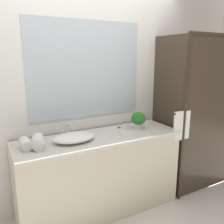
# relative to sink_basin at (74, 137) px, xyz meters

# --- Properties ---
(ground_plane) EXTENTS (8.00, 8.00, 0.00)m
(ground_plane) POSITION_rel_sink_basin_xyz_m (0.30, 0.02, -0.94)
(ground_plane) COLOR silver
(wall_back_with_mirror) EXTENTS (4.40, 0.06, 2.60)m
(wall_back_with_mirror) POSITION_rel_sink_basin_xyz_m (0.30, 0.36, 0.37)
(wall_back_with_mirror) COLOR silver
(wall_back_with_mirror) RESTS_ON ground_plane
(vanity_cabinet) EXTENTS (1.80, 0.58, 0.90)m
(vanity_cabinet) POSITION_rel_sink_basin_xyz_m (0.30, 0.03, -0.49)
(vanity_cabinet) COLOR beige
(vanity_cabinet) RESTS_ON ground_plane
(shower_enclosure) EXTENTS (1.20, 0.59, 2.00)m
(shower_enclosure) POSITION_rel_sink_basin_xyz_m (1.57, -0.17, 0.08)
(shower_enclosure) COLOR #2D2319
(shower_enclosure) RESTS_ON ground_plane
(sink_basin) EXTENTS (0.44, 0.30, 0.08)m
(sink_basin) POSITION_rel_sink_basin_xyz_m (0.00, 0.00, 0.00)
(sink_basin) COLOR white
(sink_basin) RESTS_ON vanity_cabinet
(faucet) EXTENTS (0.17, 0.14, 0.15)m
(faucet) POSITION_rel_sink_basin_xyz_m (0.00, 0.19, 0.01)
(faucet) COLOR silver
(faucet) RESTS_ON vanity_cabinet
(potted_plant) EXTENTS (0.17, 0.17, 0.20)m
(potted_plant) POSITION_rel_sink_basin_xyz_m (0.81, 0.04, 0.08)
(potted_plant) COLOR beige
(potted_plant) RESTS_ON vanity_cabinet
(amenity_bottle_body_wash) EXTENTS (0.03, 0.03, 0.09)m
(amenity_bottle_body_wash) POSITION_rel_sink_basin_xyz_m (0.49, -0.06, 0.01)
(amenity_bottle_body_wash) COLOR white
(amenity_bottle_body_wash) RESTS_ON vanity_cabinet
(amenity_bottle_conditioner) EXTENTS (0.03, 0.03, 0.09)m
(amenity_bottle_conditioner) POSITION_rel_sink_basin_xyz_m (0.66, 0.11, 0.00)
(amenity_bottle_conditioner) COLOR white
(amenity_bottle_conditioner) RESTS_ON vanity_cabinet
(rolled_towel_near_edge) EXTENTS (0.10, 0.18, 0.10)m
(rolled_towel_near_edge) POSITION_rel_sink_basin_xyz_m (-0.46, 0.03, 0.01)
(rolled_towel_near_edge) COLOR white
(rolled_towel_near_edge) RESTS_ON vanity_cabinet
(rolled_towel_middle) EXTENTS (0.15, 0.24, 0.11)m
(rolled_towel_middle) POSITION_rel_sink_basin_xyz_m (-0.35, -0.01, 0.02)
(rolled_towel_middle) COLOR white
(rolled_towel_middle) RESTS_ON vanity_cabinet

